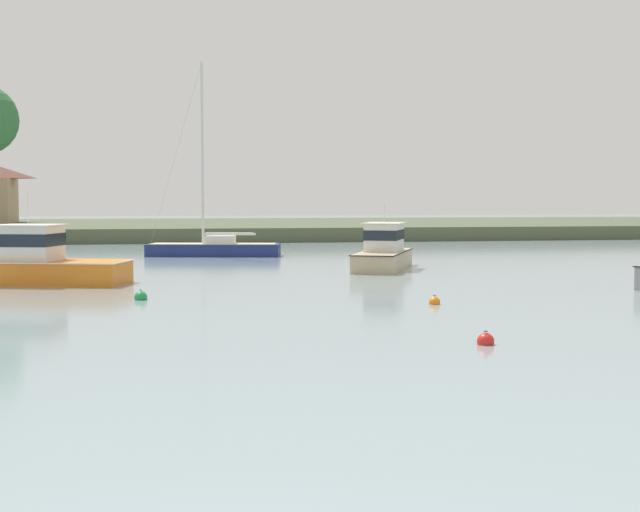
# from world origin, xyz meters

# --- Properties ---
(far_shore_bank) EXTENTS (183.12, 43.06, 1.34)m
(far_shore_bank) POSITION_xyz_m (0.00, 92.53, 0.67)
(far_shore_bank) COLOR #4C563D
(far_shore_bank) RESTS_ON ground
(cruiser_orange) EXTENTS (9.74, 5.35, 5.32)m
(cruiser_orange) POSITION_xyz_m (-6.98, 34.89, 0.61)
(cruiser_orange) COLOR orange
(cruiser_orange) RESTS_ON ground
(sailboat_navy) EXTENTS (9.55, 4.28, 14.07)m
(sailboat_navy) POSITION_xyz_m (3.12, 53.18, 0.29)
(sailboat_navy) COLOR navy
(sailboat_navy) RESTS_ON ground
(cruiser_sand) EXTENTS (5.54, 8.82, 4.51)m
(cruiser_sand) POSITION_xyz_m (12.31, 40.82, 0.65)
(cruiser_sand) COLOR tan
(cruiser_sand) RESTS_ON ground
(mooring_buoy_green) EXTENTS (0.52, 0.52, 0.57)m
(mooring_buoy_green) POSITION_xyz_m (-1.17, 27.17, 0.09)
(mooring_buoy_green) COLOR #1E8C47
(mooring_buoy_green) RESTS_ON ground
(mooring_buoy_orange) EXTENTS (0.43, 0.43, 0.48)m
(mooring_buoy_orange) POSITION_xyz_m (9.84, 23.76, 0.08)
(mooring_buoy_orange) COLOR orange
(mooring_buoy_orange) RESTS_ON ground
(mooring_buoy_red) EXTENTS (0.48, 0.48, 0.53)m
(mooring_buoy_red) POSITION_xyz_m (8.42, 14.75, 0.08)
(mooring_buoy_red) COLOR red
(mooring_buoy_red) RESTS_ON ground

